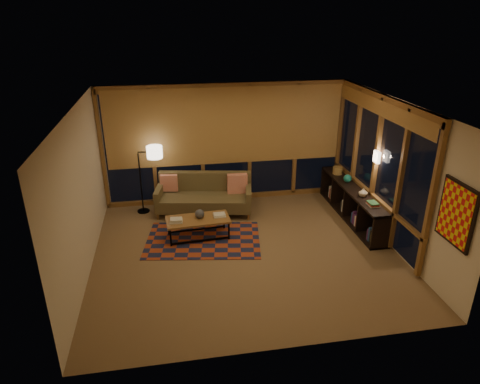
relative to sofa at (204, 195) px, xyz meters
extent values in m
cube|color=brown|center=(0.59, -1.78, -0.42)|extent=(5.50, 5.00, 0.01)
cube|color=#F9E8CF|center=(0.59, -1.78, 2.28)|extent=(5.50, 5.00, 0.01)
cube|color=beige|center=(0.59, 0.72, 0.93)|extent=(5.50, 0.01, 2.70)
cube|color=beige|center=(0.59, -4.28, 0.93)|extent=(5.50, 0.01, 2.70)
cube|color=beige|center=(-2.16, -1.78, 0.93)|extent=(0.01, 5.00, 2.70)
cube|color=beige|center=(3.34, -1.78, 0.93)|extent=(0.01, 5.00, 2.70)
cube|color=#A23C1C|center=(-0.14, -1.21, -0.41)|extent=(2.38, 1.78, 0.01)
sphere|color=black|center=(-0.18, -1.05, 0.08)|extent=(0.20, 0.20, 0.18)
cylinder|color=#B18B3D|center=(3.06, 0.09, 0.35)|extent=(0.24, 0.24, 0.16)
sphere|color=#197769|center=(3.08, -0.43, 0.36)|extent=(0.22, 0.22, 0.18)
imported|color=tan|center=(3.08, -1.21, 0.36)|extent=(0.21, 0.21, 0.18)
camera|label=1|loc=(-0.69, -8.50, 3.74)|focal=32.00mm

